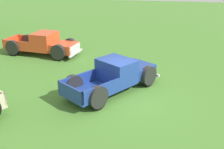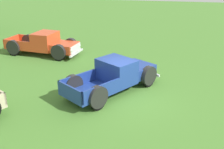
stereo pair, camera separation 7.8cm
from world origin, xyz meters
name	(u,v)px [view 2 (the right image)]	position (x,y,z in m)	size (l,w,h in m)	color
ground_plane	(126,97)	(0.00, 0.00, 0.00)	(80.00, 80.00, 0.00)	#477A2D
pickup_truck_foreground	(117,75)	(0.79, 0.59, 0.76)	(5.36, 4.39, 1.59)	navy
pickup_truck_behind_left	(47,44)	(5.33, 6.52, 0.76)	(2.53, 5.42, 1.60)	#D14723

